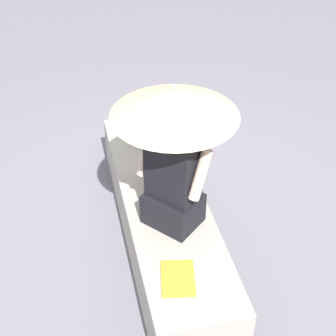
{
  "coord_description": "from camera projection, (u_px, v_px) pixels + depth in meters",
  "views": [
    {
      "loc": [
        -2.74,
        0.59,
        2.82
      ],
      "look_at": [
        -0.13,
        -0.0,
        0.78
      ],
      "focal_mm": 55.46,
      "sensor_mm": 36.0,
      "label": 1
    }
  ],
  "objects": [
    {
      "name": "ground_plane",
      "position": [
        164.0,
        239.0,
        3.94
      ],
      "size": [
        14.0,
        14.0,
        0.0
      ],
      "primitive_type": "plane",
      "color": "slate"
    },
    {
      "name": "stone_bench",
      "position": [
        164.0,
        219.0,
        3.81
      ],
      "size": [
        2.22,
        0.57,
        0.43
      ],
      "primitive_type": "cube",
      "color": "#A8A093",
      "rests_on": "ground"
    },
    {
      "name": "person_seated",
      "position": [
        173.0,
        175.0,
        3.25
      ],
      "size": [
        0.49,
        0.46,
        0.9
      ],
      "color": "black",
      "rests_on": "stone_bench"
    },
    {
      "name": "parasol",
      "position": [
        175.0,
        103.0,
        3.02
      ],
      "size": [
        0.78,
        0.78,
        0.99
      ],
      "color": "#B7B7BC",
      "rests_on": "stone_bench"
    },
    {
      "name": "handbag_black",
      "position": [
        166.0,
        163.0,
        3.76
      ],
      "size": [
        0.24,
        0.18,
        0.29
      ],
      "color": "brown",
      "rests_on": "stone_bench"
    },
    {
      "name": "tote_bag_canvas",
      "position": [
        148.0,
        123.0,
        4.13
      ],
      "size": [
        0.29,
        0.21,
        0.36
      ],
      "color": "silver",
      "rests_on": "stone_bench"
    },
    {
      "name": "magazine",
      "position": [
        178.0,
        278.0,
        3.08
      ],
      "size": [
        0.31,
        0.25,
        0.01
      ],
      "primitive_type": "cube",
      "rotation": [
        0.0,
        0.0,
        -0.19
      ],
      "color": "gold",
      "rests_on": "stone_bench"
    }
  ]
}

